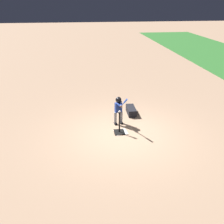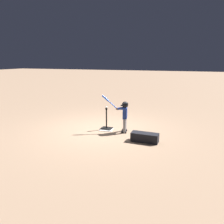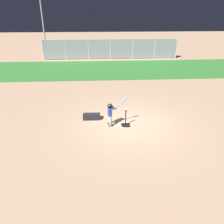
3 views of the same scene
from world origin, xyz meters
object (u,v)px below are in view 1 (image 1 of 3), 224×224
batter_child (119,107)px  equipment_bag (131,111)px  batting_tee (119,130)px  baseball (120,112)px

batter_child → equipment_bag: (-0.90, 0.66, -0.56)m
batting_tee → equipment_bag: bearing=154.9°
batting_tee → equipment_bag: batting_tee is taller
equipment_bag → batter_child: bearing=-35.3°
batting_tee → equipment_bag: 1.75m
batter_child → baseball: 0.70m
batter_child → equipment_bag: size_ratio=1.55×
batter_child → baseball: (0.69, -0.08, 0.13)m
batter_child → baseball: batter_child is taller
batting_tee → baseball: (0.00, -0.00, 0.70)m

